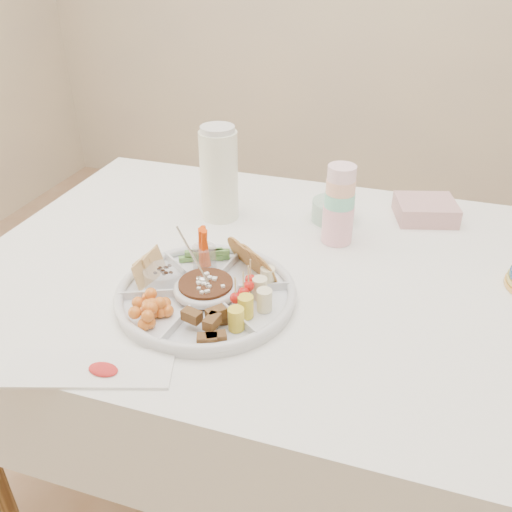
% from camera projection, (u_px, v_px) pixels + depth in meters
% --- Properties ---
extents(floor, '(4.00, 4.00, 0.00)m').
position_uv_depth(floor, '(284.00, 474.00, 1.67)').
color(floor, tan).
rests_on(floor, ground).
extents(dining_table, '(1.52, 1.02, 0.76)m').
position_uv_depth(dining_table, '(288.00, 384.00, 1.48)').
color(dining_table, white).
rests_on(dining_table, floor).
extents(party_tray, '(0.50, 0.50, 0.04)m').
position_uv_depth(party_tray, '(206.00, 291.00, 1.16)').
color(party_tray, silver).
rests_on(party_tray, dining_table).
extents(bean_dip, '(0.15, 0.15, 0.04)m').
position_uv_depth(bean_dip, '(206.00, 288.00, 1.15)').
color(bean_dip, '#3D2616').
rests_on(bean_dip, party_tray).
extents(tortillas, '(0.15, 0.15, 0.07)m').
position_uv_depth(tortillas, '(255.00, 264.00, 1.21)').
color(tortillas, tan).
rests_on(tortillas, party_tray).
extents(carrot_cucumber, '(0.14, 0.14, 0.10)m').
position_uv_depth(carrot_cucumber, '(204.00, 244.00, 1.24)').
color(carrot_cucumber, '#E84206').
rests_on(carrot_cucumber, party_tray).
extents(pita_raisins, '(0.16, 0.16, 0.07)m').
position_uv_depth(pita_raisins, '(153.00, 270.00, 1.19)').
color(pita_raisins, '#EAAA65').
rests_on(pita_raisins, party_tray).
extents(cherries, '(0.15, 0.15, 0.05)m').
position_uv_depth(cherries, '(150.00, 308.00, 1.08)').
color(cherries, '#F19C35').
rests_on(cherries, party_tray).
extents(granola_chunks, '(0.13, 0.13, 0.04)m').
position_uv_depth(granola_chunks, '(208.00, 324.00, 1.04)').
color(granola_chunks, '#4B3021').
rests_on(granola_chunks, party_tray).
extents(banana_tomato, '(0.14, 0.14, 0.08)m').
position_uv_depth(banana_tomato, '(262.00, 291.00, 1.09)').
color(banana_tomato, '#DAD477').
rests_on(banana_tomato, party_tray).
extents(cup_stack, '(0.09, 0.09, 0.22)m').
position_uv_depth(cup_stack, '(339.00, 203.00, 1.33)').
color(cup_stack, beige).
rests_on(cup_stack, dining_table).
extents(thermos, '(0.12, 0.12, 0.26)m').
position_uv_depth(thermos, '(219.00, 173.00, 1.44)').
color(thermos, white).
rests_on(thermos, dining_table).
extents(flower_bowl, '(0.13, 0.13, 0.09)m').
position_uv_depth(flower_bowl, '(333.00, 206.00, 1.46)').
color(flower_bowl, silver).
rests_on(flower_bowl, dining_table).
extents(napkin_stack, '(0.19, 0.17, 0.05)m').
position_uv_depth(napkin_stack, '(425.00, 210.00, 1.48)').
color(napkin_stack, '#CB9697').
rests_on(napkin_stack, dining_table).
extents(placemat, '(0.32, 0.19, 0.01)m').
position_uv_depth(placemat, '(89.00, 368.00, 0.98)').
color(placemat, silver).
rests_on(placemat, dining_table).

